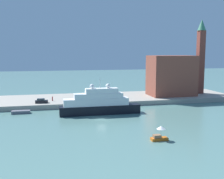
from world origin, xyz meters
TOP-DOWN VIEW (x-y plane):
  - ground at (0.00, 0.00)m, footprint 400.00×400.00m
  - quay_dock at (0.00, 27.48)m, footprint 110.00×22.96m
  - large_yacht at (0.47, 6.40)m, footprint 23.74×3.69m
  - small_motorboat at (8.30, -20.74)m, footprint 3.52×1.89m
  - work_barge at (-22.06, 12.38)m, footprint 5.31×1.99m
  - harbor_building at (32.15, 25.62)m, footprint 16.89×10.81m
  - bell_tower at (45.45, 27.87)m, footprint 3.30×3.30m
  - parked_car at (-16.19, 19.70)m, footprint 4.08×1.61m
  - person_figure at (-12.60, 22.99)m, footprint 0.36×0.36m
  - mooring_bollard at (5.24, 17.30)m, footprint 0.43×0.43m

SIDE VIEW (x-z plane):
  - ground at x=0.00m, z-range 0.00..0.00m
  - work_barge at x=-22.06m, z-range 0.00..0.90m
  - quay_dock at x=0.00m, z-range 0.00..1.61m
  - small_motorboat at x=8.30m, z-range -0.26..2.81m
  - mooring_bollard at x=5.24m, z-range 1.61..2.44m
  - parked_car at x=-16.19m, z-range 1.51..2.99m
  - person_figure at x=-12.60m, z-range 1.55..3.24m
  - large_yacht at x=0.47m, z-range -2.22..8.43m
  - harbor_building at x=32.15m, z-range 1.61..16.80m
  - bell_tower at x=45.45m, z-range 2.76..31.91m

